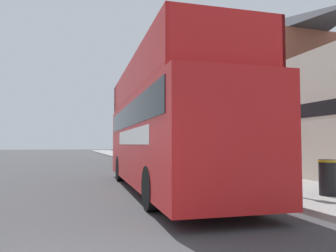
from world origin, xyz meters
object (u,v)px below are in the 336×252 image
tour_bus (165,133)px  litter_bin (328,176)px  lamp_post_third (141,123)px  parked_car_ahead_of_bus (134,158)px  lamp_post_second (168,113)px  lamp_post_nearest (251,77)px

tour_bus → litter_bin: 4.95m
lamp_post_third → parked_car_ahead_of_bus: bearing=-105.6°
litter_bin → parked_car_ahead_of_bus: bearing=103.7°
lamp_post_second → litter_bin: bearing=-82.2°
lamp_post_second → parked_car_ahead_of_bus: bearing=129.6°
tour_bus → lamp_post_second: (2.22, 6.88, 1.35)m
lamp_post_second → lamp_post_third: size_ratio=1.02×
tour_bus → lamp_post_third: size_ratio=2.41×
parked_car_ahead_of_bus → lamp_post_second: lamp_post_second is taller
tour_bus → parked_car_ahead_of_bus: (0.70, 8.73, -1.16)m
parked_car_ahead_of_bus → lamp_post_nearest: lamp_post_nearest is taller
parked_car_ahead_of_bus → lamp_post_second: size_ratio=1.03×
lamp_post_nearest → lamp_post_second: 8.29m
parked_car_ahead_of_bus → lamp_post_nearest: 10.67m
litter_bin → lamp_post_nearest: bearing=124.3°
lamp_post_nearest → lamp_post_second: bearing=91.2°
parked_car_ahead_of_bus → lamp_post_second: 3.48m
tour_bus → litter_bin: (3.60, -3.18, -1.22)m
tour_bus → lamp_post_second: size_ratio=2.36×
lamp_post_third → lamp_post_second: bearing=-91.8°
parked_car_ahead_of_bus → lamp_post_nearest: (1.70, -10.13, 2.89)m
tour_bus → parked_car_ahead_of_bus: bearing=87.7°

